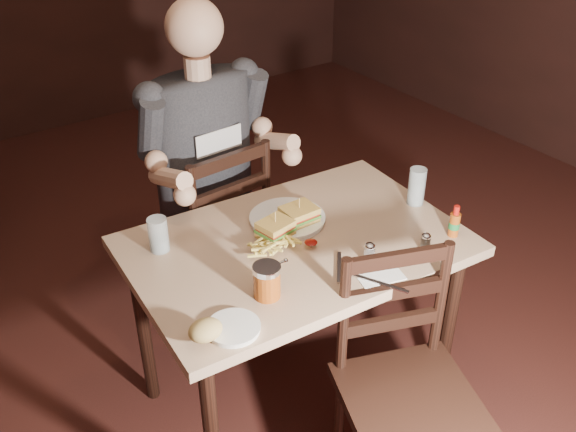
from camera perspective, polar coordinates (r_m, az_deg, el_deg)
room_shell at (r=1.61m, az=-1.07°, el=8.77°), size 7.00×7.00×7.00m
main_table at (r=2.29m, az=0.72°, el=-4.07°), size 1.20×0.84×0.77m
chair_far at (r=2.85m, az=-7.04°, el=-1.51°), size 0.46×0.50×0.94m
chair_near at (r=2.16m, az=10.79°, el=-15.79°), size 0.55×0.57×0.91m
diner at (r=2.56m, az=-7.17°, el=7.64°), size 0.61×0.49×1.00m
dinner_plate at (r=2.35m, az=-0.06°, el=-0.32°), size 0.29×0.29×0.02m
sandwich_left at (r=2.22m, az=-1.13°, el=-0.74°), size 0.13×0.11×0.10m
sandwich_right at (r=2.29m, az=1.00°, el=0.57°), size 0.12×0.10×0.10m
fries_pile at (r=2.18m, az=-1.55°, el=-2.31°), size 0.23×0.17×0.04m
ketchup_dollop at (r=2.20m, az=2.05°, el=-2.35°), size 0.05×0.05×0.01m
glass_left at (r=2.21m, az=-11.45°, el=-1.63°), size 0.07×0.07×0.12m
glass_right at (r=2.47m, az=11.37°, el=2.60°), size 0.07×0.07×0.15m
hot_sauce at (r=2.32m, az=14.61°, el=-0.43°), size 0.04×0.04×0.12m
salt_shaker at (r=2.14m, az=7.24°, el=-3.28°), size 0.04×0.04×0.07m
pepper_shaker at (r=2.23m, az=12.12°, el=-2.30°), size 0.04×0.04×0.06m
syrup_dispenser at (r=1.97m, az=-1.89°, el=-5.81°), size 0.09×0.09×0.11m
napkin at (r=2.12m, az=7.87°, el=-4.90°), size 0.18×0.17×0.00m
knife at (r=2.06m, az=8.01°, el=-5.89°), size 0.10×0.19×0.00m
fork at (r=2.12m, az=4.56°, el=-4.55°), size 0.12×0.14×0.01m
side_plate at (r=1.89m, az=-4.87°, el=-9.95°), size 0.16×0.16×0.01m
bread_roll at (r=1.84m, az=-7.36°, el=-10.03°), size 0.11×0.09×0.06m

